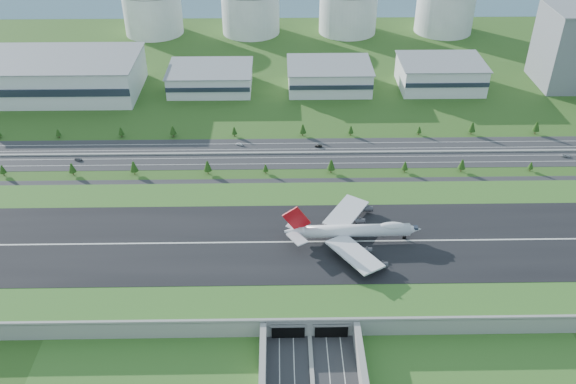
{
  "coord_description": "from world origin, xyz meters",
  "views": [
    {
      "loc": [
        -11.45,
        -218.8,
        181.43
      ],
      "look_at": [
        -7.12,
        35.0,
        12.34
      ],
      "focal_mm": 38.0,
      "sensor_mm": 36.0,
      "label": 1
    }
  ],
  "objects_px": {
    "office_tower": "(575,47)",
    "fuel_tank_a": "(153,13)",
    "boeing_747": "(353,231)",
    "car_5": "(318,146)",
    "car_7": "(239,144)",
    "car_4": "(78,159)",
    "car_6": "(566,155)"
  },
  "relations": [
    {
      "from": "boeing_747",
      "to": "car_6",
      "type": "distance_m",
      "value": 161.61
    },
    {
      "from": "car_5",
      "to": "fuel_tank_a",
      "type": "bearing_deg",
      "value": -136.91
    },
    {
      "from": "fuel_tank_a",
      "to": "car_5",
      "type": "xyz_separation_m",
      "value": [
        132.47,
        -207.78,
        -16.66
      ]
    },
    {
      "from": "car_4",
      "to": "car_5",
      "type": "bearing_deg",
      "value": -70.58
    },
    {
      "from": "car_4",
      "to": "car_5",
      "type": "distance_m",
      "value": 141.47
    },
    {
      "from": "boeing_747",
      "to": "car_7",
      "type": "height_order",
      "value": "boeing_747"
    },
    {
      "from": "fuel_tank_a",
      "to": "car_6",
      "type": "xyz_separation_m",
      "value": [
        277.26,
        -221.68,
        -16.68
      ]
    },
    {
      "from": "car_4",
      "to": "car_7",
      "type": "xyz_separation_m",
      "value": [
        92.85,
        16.9,
        -0.08
      ]
    },
    {
      "from": "fuel_tank_a",
      "to": "car_4",
      "type": "distance_m",
      "value": 222.17
    },
    {
      "from": "fuel_tank_a",
      "to": "car_4",
      "type": "height_order",
      "value": "fuel_tank_a"
    },
    {
      "from": "office_tower",
      "to": "car_6",
      "type": "distance_m",
      "value": 117.98
    },
    {
      "from": "car_7",
      "to": "car_6",
      "type": "bearing_deg",
      "value": 108.98
    },
    {
      "from": "boeing_747",
      "to": "car_6",
      "type": "xyz_separation_m",
      "value": [
        135.38,
        87.33,
        -12.78
      ]
    },
    {
      "from": "fuel_tank_a",
      "to": "car_6",
      "type": "relative_size",
      "value": 9.93
    },
    {
      "from": "car_6",
      "to": "boeing_747",
      "type": "bearing_deg",
      "value": 130.34
    },
    {
      "from": "car_6",
      "to": "car_7",
      "type": "bearing_deg",
      "value": 92.42
    },
    {
      "from": "car_5",
      "to": "car_6",
      "type": "distance_m",
      "value": 145.46
    },
    {
      "from": "boeing_747",
      "to": "fuel_tank_a",
      "type": "bearing_deg",
      "value": 113.43
    },
    {
      "from": "office_tower",
      "to": "fuel_tank_a",
      "type": "bearing_deg",
      "value": 160.23
    },
    {
      "from": "car_7",
      "to": "car_4",
      "type": "bearing_deg",
      "value": -55.61
    },
    {
      "from": "office_tower",
      "to": "boeing_747",
      "type": "height_order",
      "value": "office_tower"
    },
    {
      "from": "car_4",
      "to": "car_6",
      "type": "distance_m",
      "value": 285.6
    },
    {
      "from": "fuel_tank_a",
      "to": "car_5",
      "type": "distance_m",
      "value": 246.98
    },
    {
      "from": "car_5",
      "to": "car_7",
      "type": "height_order",
      "value": "car_5"
    },
    {
      "from": "car_5",
      "to": "car_7",
      "type": "bearing_deg",
      "value": -83.36
    },
    {
      "from": "office_tower",
      "to": "car_7",
      "type": "bearing_deg",
      "value": -159.19
    },
    {
      "from": "boeing_747",
      "to": "car_7",
      "type": "bearing_deg",
      "value": 117.54
    },
    {
      "from": "boeing_747",
      "to": "car_6",
      "type": "bearing_deg",
      "value": 31.6
    },
    {
      "from": "boeing_747",
      "to": "car_6",
      "type": "height_order",
      "value": "boeing_747"
    },
    {
      "from": "boeing_747",
      "to": "car_5",
      "type": "distance_m",
      "value": 102.46
    },
    {
      "from": "office_tower",
      "to": "car_6",
      "type": "height_order",
      "value": "office_tower"
    },
    {
      "from": "car_4",
      "to": "car_5",
      "type": "height_order",
      "value": "car_4"
    }
  ]
}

